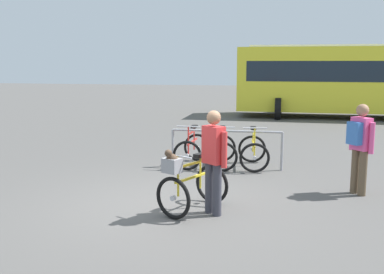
% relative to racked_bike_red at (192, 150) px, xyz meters
% --- Properties ---
extents(ground_plane, '(80.00, 80.00, 0.00)m').
position_rel_racked_bike_red_xyz_m(ground_plane, '(0.13, -2.98, -0.37)').
color(ground_plane, '#514F4C').
extents(bike_rack_rail, '(2.51, 0.13, 0.88)m').
position_rel_racked_bike_red_xyz_m(bike_rack_rail, '(0.81, -0.16, 0.27)').
color(bike_rack_rail, '#99999E').
rests_on(bike_rack_rail, ground).
extents(racked_bike_red, '(0.70, 1.14, 0.98)m').
position_rel_racked_bike_red_xyz_m(racked_bike_red, '(0.00, 0.00, 0.00)').
color(racked_bike_red, black).
rests_on(racked_bike_red, ground).
extents(racked_bike_lime, '(0.81, 1.18, 0.97)m').
position_rel_racked_bike_red_xyz_m(racked_bike_lime, '(0.70, 0.02, 0.00)').
color(racked_bike_lime, black).
rests_on(racked_bike_lime, ground).
extents(racked_bike_yellow, '(0.79, 1.19, 0.98)m').
position_rel_racked_bike_red_xyz_m(racked_bike_yellow, '(1.40, 0.04, 0.00)').
color(racked_bike_yellow, black).
rests_on(racked_bike_yellow, ground).
extents(featured_bicycle, '(1.07, 1.26, 1.09)m').
position_rel_racked_bike_red_xyz_m(featured_bicycle, '(0.60, -3.32, 0.12)').
color(featured_bicycle, black).
rests_on(featured_bicycle, ground).
extents(person_with_featured_bike, '(0.43, 0.39, 1.64)m').
position_rel_racked_bike_red_xyz_m(person_with_featured_bike, '(0.99, -3.31, 0.54)').
color(person_with_featured_bike, '#383842').
rests_on(person_with_featured_bike, ground).
extents(pedestrian_with_backpack, '(0.46, 0.47, 1.64)m').
position_rel_racked_bike_red_xyz_m(pedestrian_with_backpack, '(3.38, -1.74, 0.57)').
color(pedestrian_with_backpack, brown).
rests_on(pedestrian_with_backpack, ground).
extents(bus_distant, '(10.03, 3.49, 3.08)m').
position_rel_racked_bike_red_xyz_m(bus_distant, '(5.11, 10.35, 1.37)').
color(bus_distant, yellow).
rests_on(bus_distant, ground).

